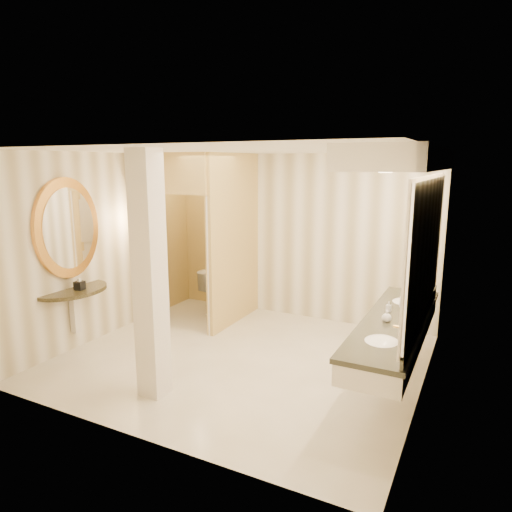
{
  "coord_description": "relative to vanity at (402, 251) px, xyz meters",
  "views": [
    {
      "loc": [
        2.73,
        -4.96,
        2.55
      ],
      "look_at": [
        0.12,
        0.2,
        1.37
      ],
      "focal_mm": 32.0,
      "sensor_mm": 36.0,
      "label": 1
    }
  ],
  "objects": [
    {
      "name": "vanity",
      "position": [
        0.0,
        0.0,
        0.0
      ],
      "size": [
        0.75,
        2.81,
        2.09
      ],
      "color": "white",
      "rests_on": "floor"
    },
    {
      "name": "soap_bottle_b",
      "position": [
        -0.1,
        -0.14,
        -0.69
      ],
      "size": [
        0.12,
        0.12,
        0.13
      ],
      "primitive_type": "imported",
      "rotation": [
        0.0,
        0.0,
        0.16
      ],
      "color": "silver",
      "rests_on": "vanity"
    },
    {
      "name": "console_shelf",
      "position": [
        -4.19,
        -0.71,
        -0.28
      ],
      "size": [
        1.03,
        1.03,
        1.97
      ],
      "color": "black",
      "rests_on": "floor"
    },
    {
      "name": "wall_back",
      "position": [
        -1.98,
        2.03,
        -0.28
      ],
      "size": [
        4.5,
        0.02,
        2.7
      ],
      "primitive_type": "cube",
      "color": "white",
      "rests_on": "floor"
    },
    {
      "name": "toilet_closet",
      "position": [
        -3.09,
        1.0,
        -0.24
      ],
      "size": [
        1.5,
        1.55,
        2.7
      ],
      "color": "tan",
      "rests_on": "floor"
    },
    {
      "name": "wall_left",
      "position": [
        -4.23,
        0.03,
        -0.28
      ],
      "size": [
        0.02,
        4.0,
        2.7
      ],
      "primitive_type": "cube",
      "color": "white",
      "rests_on": "floor"
    },
    {
      "name": "tissue_box",
      "position": [
        -4.04,
        -0.71,
        -0.7
      ],
      "size": [
        0.13,
        0.13,
        0.12
      ],
      "primitive_type": "cube",
      "rotation": [
        0.0,
        0.0,
        0.14
      ],
      "color": "black",
      "rests_on": "console_shelf"
    },
    {
      "name": "toilet",
      "position": [
        -3.22,
        1.6,
        -1.24
      ],
      "size": [
        0.56,
        0.82,
        0.78
      ],
      "primitive_type": "imported",
      "rotation": [
        0.0,
        0.0,
        2.97
      ],
      "color": "white",
      "rests_on": "floor"
    },
    {
      "name": "wall_right",
      "position": [
        0.27,
        0.03,
        -0.28
      ],
      "size": [
        0.02,
        4.0,
        2.7
      ],
      "primitive_type": "cube",
      "color": "white",
      "rests_on": "floor"
    },
    {
      "name": "wall_front",
      "position": [
        -1.98,
        -1.97,
        -0.28
      ],
      "size": [
        4.5,
        0.02,
        2.7
      ],
      "primitive_type": "cube",
      "color": "white",
      "rests_on": "floor"
    },
    {
      "name": "soap_bottle_c",
      "position": [
        -0.03,
        0.43,
        -0.66
      ],
      "size": [
        0.09,
        0.09,
        0.19
      ],
      "primitive_type": "imported",
      "rotation": [
        0.0,
        0.0,
        -0.36
      ],
      "color": "#C6B28C",
      "rests_on": "vanity"
    },
    {
      "name": "ceiling",
      "position": [
        -1.98,
        0.03,
        1.07
      ],
      "size": [
        4.5,
        4.5,
        0.0
      ],
      "primitive_type": "plane",
      "rotation": [
        3.14,
        0.0,
        0.0
      ],
      "color": "white",
      "rests_on": "wall_back"
    },
    {
      "name": "wall_sconce",
      "position": [
        -3.9,
        0.46,
        0.1
      ],
      "size": [
        0.14,
        0.14,
        0.42
      ],
      "color": "#B9893B",
      "rests_on": "toilet_closet"
    },
    {
      "name": "floor",
      "position": [
        -1.98,
        0.03,
        -1.63
      ],
      "size": [
        4.5,
        4.5,
        0.0
      ],
      "primitive_type": "plane",
      "color": "white",
      "rests_on": "ground"
    },
    {
      "name": "pillar",
      "position": [
        -2.4,
        -1.22,
        -0.28
      ],
      "size": [
        0.28,
        0.28,
        2.7
      ],
      "primitive_type": "cube",
      "color": "white",
      "rests_on": "floor"
    },
    {
      "name": "soap_bottle_a",
      "position": [
        -0.14,
        0.22,
        -0.7
      ],
      "size": [
        0.06,
        0.06,
        0.12
      ],
      "primitive_type": "imported",
      "rotation": [
        0.0,
        0.0,
        -0.08
      ],
      "color": "beige",
      "rests_on": "vanity"
    }
  ]
}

